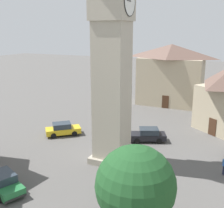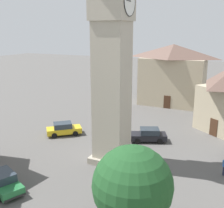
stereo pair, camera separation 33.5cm
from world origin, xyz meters
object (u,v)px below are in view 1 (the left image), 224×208
building_shop_left (170,75)px  clock_tower (112,14)px  tree (135,185)px  car_red_corner (63,129)px  car_silver_kerb (4,183)px  car_white_side (130,189)px  car_blue_kerb (148,135)px

building_shop_left → clock_tower: bearing=-0.1°
clock_tower → tree: clock_tower is taller
car_red_corner → building_shop_left: bearing=157.1°
tree → car_silver_kerb: bearing=-97.8°
car_silver_kerb → car_white_side: (-3.28, 9.27, 0.00)m
car_blue_kerb → car_red_corner: bearing=-76.1°
car_red_corner → car_white_side: size_ratio=1.01×
clock_tower → car_blue_kerb: clock_tower is taller
car_silver_kerb → car_red_corner: 12.40m
car_silver_kerb → car_white_side: same height
car_silver_kerb → car_white_side: size_ratio=1.07×
car_blue_kerb → car_red_corner: same height
clock_tower → building_shop_left: size_ratio=2.12×
car_white_side → building_shop_left: (-28.30, -3.81, 4.39)m
clock_tower → car_blue_kerb: bearing=164.4°
clock_tower → car_white_side: (5.18, 3.87, -12.82)m
car_blue_kerb → building_shop_left: (-17.05, -1.64, 4.39)m
clock_tower → car_red_corner: size_ratio=5.50×
car_red_corner → tree: (13.64, 14.15, 3.49)m
clock_tower → building_shop_left: clock_tower is taller
building_shop_left → car_white_side: bearing=7.7°
car_red_corner → tree: tree is taller
car_white_side → tree: bearing=23.5°
car_blue_kerb → tree: (16.08, 4.28, 3.49)m
car_silver_kerb → tree: 11.99m
tree → clock_tower: bearing=-149.2°
tree → building_shop_left: 33.67m
clock_tower → car_blue_kerb: 14.29m
car_blue_kerb → car_white_side: size_ratio=1.07×
car_red_corner → clock_tower: bearing=66.1°
car_white_side → tree: 6.32m
car_white_side → clock_tower: bearing=-143.2°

